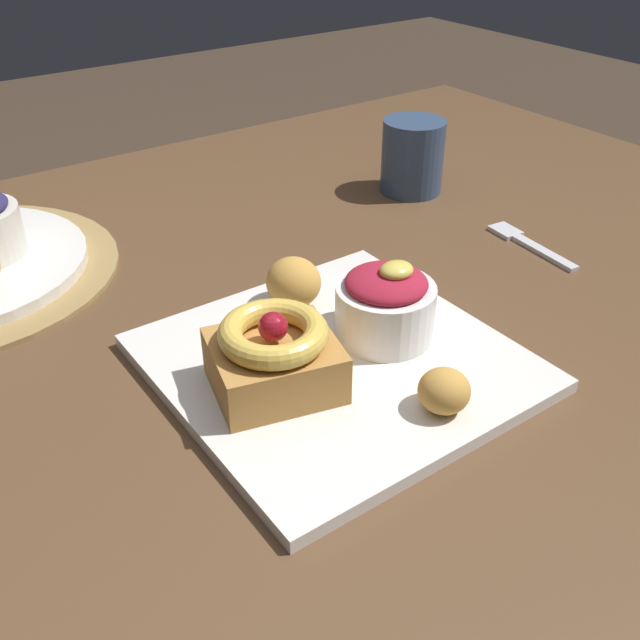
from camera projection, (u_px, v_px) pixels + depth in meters
dining_table at (276, 388)px, 0.74m from camera, size 1.42×1.00×0.73m
front_plate at (334, 364)px, 0.62m from camera, size 0.28×0.28×0.01m
cake_slice at (274, 355)px, 0.56m from camera, size 0.11×0.11×0.07m
berry_ramekin at (385, 304)px, 0.62m from camera, size 0.09×0.09×0.07m
fritter_front at (444, 391)px, 0.55m from camera, size 0.04×0.04×0.03m
fritter_middle at (294, 282)px, 0.67m from camera, size 0.05×0.05×0.05m
fork at (526, 243)px, 0.81m from camera, size 0.03×0.13×0.00m
coffee_mug at (412, 156)px, 0.92m from camera, size 0.08×0.08×0.09m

